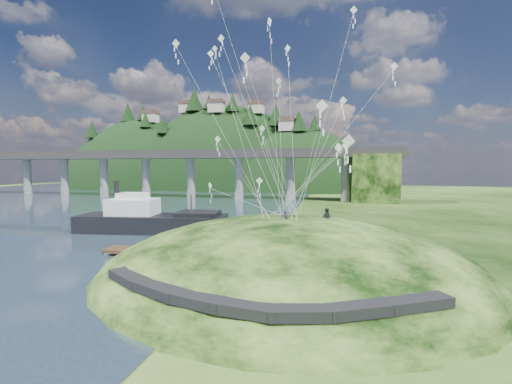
# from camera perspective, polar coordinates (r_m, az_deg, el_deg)

# --- Properties ---
(ground) EXTENTS (320.00, 320.00, 0.00)m
(ground) POSITION_cam_1_polar(r_m,az_deg,el_deg) (32.33, -9.66, -13.13)
(ground) COLOR black
(ground) RESTS_ON ground
(grass_hill) EXTENTS (36.00, 32.00, 13.00)m
(grass_hill) POSITION_cam_1_polar(r_m,az_deg,el_deg) (32.60, 5.42, -15.72)
(grass_hill) COLOR black
(grass_hill) RESTS_ON ground
(footpath) EXTENTS (22.29, 5.84, 0.83)m
(footpath) POSITION_cam_1_polar(r_m,az_deg,el_deg) (20.63, -0.82, -17.16)
(footpath) COLOR black
(footpath) RESTS_ON ground
(bridge) EXTENTS (160.00, 11.00, 15.00)m
(bridge) POSITION_cam_1_polar(r_m,az_deg,el_deg) (105.74, -8.06, 4.23)
(bridge) COLOR #2D2B2B
(bridge) RESTS_ON ground
(far_ridge) EXTENTS (153.00, 70.00, 94.50)m
(far_ridge) POSITION_cam_1_polar(r_m,az_deg,el_deg) (161.43, -6.89, -1.88)
(far_ridge) COLOR black
(far_ridge) RESTS_ON ground
(work_barge) EXTENTS (22.19, 8.78, 7.56)m
(work_barge) POSITION_cam_1_polar(r_m,az_deg,el_deg) (52.85, -17.25, -4.37)
(work_barge) COLOR black
(work_barge) RESTS_ON ground
(wooden_dock) EXTENTS (14.73, 2.40, 1.05)m
(wooden_dock) POSITION_cam_1_polar(r_m,az_deg,el_deg) (38.04, -14.36, -9.82)
(wooden_dock) COLOR #3A2517
(wooden_dock) RESTS_ON ground
(kite_flyers) EXTENTS (4.34, 3.08, 1.89)m
(kite_flyers) POSITION_cam_1_polar(r_m,az_deg,el_deg) (32.01, 10.50, -2.71)
(kite_flyers) COLOR #242730
(kite_flyers) RESTS_ON ground
(kite_swarm) EXTENTS (20.62, 17.30, 19.71)m
(kite_swarm) POSITION_cam_1_polar(r_m,az_deg,el_deg) (34.79, 2.67, 14.99)
(kite_swarm) COLOR white
(kite_swarm) RESTS_ON ground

